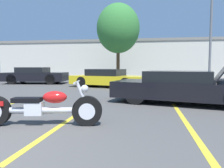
{
  "coord_description": "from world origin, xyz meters",
  "views": [
    {
      "loc": [
        2.62,
        -2.24,
        1.27
      ],
      "look_at": [
        1.7,
        3.35,
        0.8
      ],
      "focal_mm": 35.0,
      "sensor_mm": 36.0,
      "label": 1
    }
  ],
  "objects": [
    {
      "name": "motorcycle",
      "position": [
        0.4,
        2.02,
        0.39
      ],
      "size": [
        2.57,
        0.78,
        0.95
      ],
      "rotation": [
        0.0,
        0.0,
        0.17
      ],
      "color": "black",
      "rests_on": "ground"
    },
    {
      "name": "parked_car_left_row",
      "position": [
        -5.46,
        12.49,
        0.58
      ],
      "size": [
        4.59,
        2.36,
        1.18
      ],
      "rotation": [
        0.0,
        0.0,
        0.11
      ],
      "color": "black",
      "rests_on": "ground"
    },
    {
      "name": "tree_background",
      "position": [
        -0.2,
        18.46,
        4.79
      ],
      "size": [
        4.03,
        4.03,
        7.12
      ],
      "color": "brown",
      "rests_on": "ground"
    },
    {
      "name": "light_pole",
      "position": [
        7.39,
        15.57,
        3.94
      ],
      "size": [
        1.21,
        0.28,
        7.13
      ],
      "color": "slate",
      "rests_on": "ground"
    },
    {
      "name": "far_building",
      "position": [
        0.0,
        24.96,
        2.34
      ],
      "size": [
        32.0,
        4.2,
        4.4
      ],
      "color": "beige",
      "rests_on": "ground"
    },
    {
      "name": "parking_stripe_middle",
      "position": [
        0.8,
        2.68,
        0.0
      ],
      "size": [
        0.12,
        5.1,
        0.01
      ],
      "primitive_type": "cube",
      "color": "yellow",
      "rests_on": "ground"
    },
    {
      "name": "parking_stripe_back",
      "position": [
        3.48,
        2.68,
        0.0
      ],
      "size": [
        0.12,
        5.1,
        0.01
      ],
      "primitive_type": "cube",
      "color": "yellow",
      "rests_on": "ground"
    },
    {
      "name": "show_car_hood_open",
      "position": [
        3.88,
        5.42,
        0.57
      ],
      "size": [
        5.06,
        3.04,
        2.1
      ],
      "rotation": [
        0.0,
        0.0,
        -0.25
      ],
      "color": "black",
      "rests_on": "ground"
    },
    {
      "name": "parked_car_right_row",
      "position": [
        0.24,
        10.73,
        0.53
      ],
      "size": [
        4.85,
        2.91,
        1.09
      ],
      "rotation": [
        0.0,
        0.0,
        -0.26
      ],
      "color": "yellow",
      "rests_on": "ground"
    }
  ]
}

